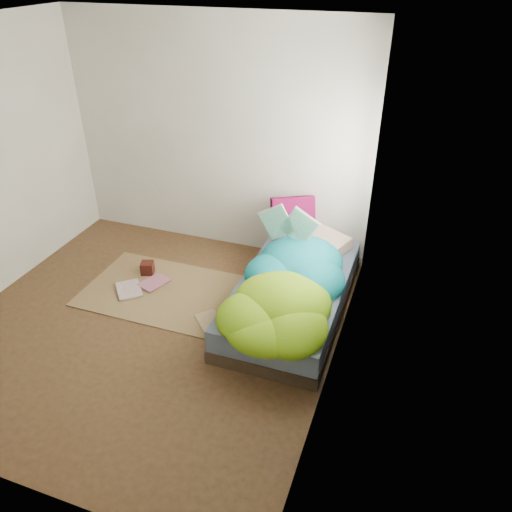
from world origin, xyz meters
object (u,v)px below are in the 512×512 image
(open_book, at_px, (288,216))
(floor_book_b, at_px, (147,279))
(bed, at_px, (292,295))
(wooden_box, at_px, (147,268))
(pillow_magenta, at_px, (293,218))
(floor_book_a, at_px, (117,292))

(open_book, xyz_separation_m, floor_book_b, (-1.44, -0.43, -0.81))
(bed, relative_size, wooden_box, 15.02)
(wooden_box, relative_size, floor_book_b, 0.44)
(pillow_magenta, distance_m, floor_book_b, 1.72)
(open_book, bearing_deg, pillow_magenta, 100.68)
(floor_book_a, bearing_deg, pillow_magenta, -2.42)
(pillow_magenta, xyz_separation_m, floor_book_b, (-1.37, -0.88, -0.55))
(bed, distance_m, open_book, 0.78)
(bed, bearing_deg, floor_book_b, -178.17)
(floor_book_b, bearing_deg, wooden_box, 137.39)
(floor_book_b, bearing_deg, floor_book_a, -98.59)
(open_book, height_order, wooden_box, open_book)
(wooden_box, relative_size, floor_book_a, 0.40)
(wooden_box, bearing_deg, bed, -2.62)
(bed, height_order, pillow_magenta, pillow_magenta)
(open_book, height_order, floor_book_b, open_book)
(floor_book_a, distance_m, floor_book_b, 0.36)
(pillow_magenta, distance_m, floor_book_a, 2.03)
(pillow_magenta, relative_size, wooden_box, 3.51)
(bed, xyz_separation_m, wooden_box, (-1.68, 0.08, -0.09))
(pillow_magenta, height_order, wooden_box, pillow_magenta)
(pillow_magenta, height_order, open_book, open_book)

